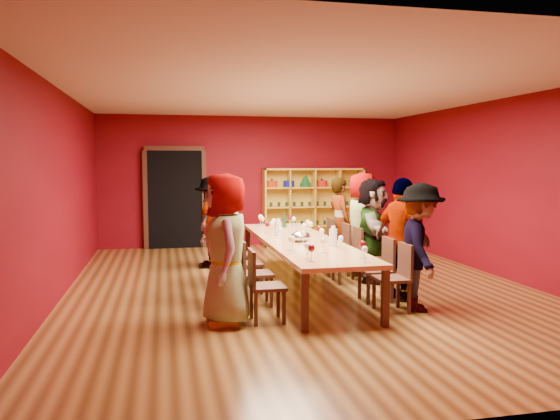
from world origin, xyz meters
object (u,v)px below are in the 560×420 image
Objects in this scene: wine_bottle at (284,221)px; person_left_3 at (215,229)px; chair_person_left_0 at (261,282)px; person_right_1 at (402,239)px; chair_person_left_1 at (251,269)px; chair_person_left_4 at (227,240)px; person_right_4 at (340,221)px; chair_person_right_3 at (340,246)px; chair_person_right_4 at (325,239)px; chair_person_left_3 at (236,251)px; person_right_0 at (420,247)px; person_left_4 at (210,225)px; person_left_0 at (226,249)px; chair_person_left_2 at (243,260)px; chair_person_right_2 at (351,252)px; person_right_3 at (362,224)px; chair_person_right_0 at (397,274)px; person_left_2 at (220,238)px; shelving_unit at (313,203)px; person_right_2 at (372,230)px; spittoon_bowl at (301,237)px; tasting_table at (300,243)px; person_left_1 at (227,244)px.

person_left_3 is at bearing -146.12° from wine_bottle.
chair_person_left_0 is 0.52× the size of person_right_1.
wine_bottle reaches higher than chair_person_left_1.
person_right_4 is (2.10, -0.28, 0.33)m from chair_person_left_4.
chair_person_right_4 is at bearing 90.00° from chair_person_right_3.
person_right_0 is (2.13, -2.27, 0.34)m from chair_person_left_3.
person_left_4 is 5.31× the size of wine_bottle.
wine_bottle is at bearing 34.96° from person_right_0.
person_left_0 is 2.03× the size of chair_person_right_3.
chair_person_left_4 is (0.00, 2.09, 0.00)m from chair_person_left_2.
person_right_3 is (0.39, 0.57, 0.39)m from chair_person_right_2.
person_left_2 is at bearing 146.29° from chair_person_right_0.
chair_person_right_3 is 0.50× the size of person_right_3.
chair_person_left_3 is (-2.31, -3.61, -0.49)m from shelving_unit.
person_left_4 is (-0.31, 2.09, 0.29)m from chair_person_left_2.
spittoon_bowl is at bearing 128.58° from person_right_2.
person_left_0 reaches higher than chair_person_right_2.
person_right_4 is (0.28, 0.00, 0.33)m from chair_person_right_4.
person_left_2 is 0.96m from chair_person_left_3.
shelving_unit is 3.01m from wine_bottle.
person_right_2 reaches higher than chair_person_left_1.
chair_person_left_1 is 3.34m from person_right_4.
spittoon_bowl reaches higher than chair_person_left_3.
person_left_3 reaches higher than person_right_1.
chair_person_right_4 is 3.00× the size of wine_bottle.
person_left_3 is at bearing 36.43° from person_right_1.
tasting_table is 2.67× the size of person_right_2.
person_right_1 is at bearing 96.57° from person_left_1.
spittoon_bowl reaches higher than chair_person_left_4.
chair_person_right_4 is at bearing 54.71° from chair_person_left_1.
person_left_3 reaches higher than chair_person_left_3.
chair_person_left_4 is 1.00× the size of chair_person_right_2.
chair_person_right_3 is 0.90m from chair_person_right_4.
chair_person_left_3 and chair_person_right_3 have the same top height.
person_right_0 reaches higher than chair_person_left_2.
chair_person_right_4 is (-0.31, 3.25, -0.34)m from person_right_0.
person_right_0 is at bearing 0.00° from chair_person_right_0.
chair_person_left_1 is at bearing -135.78° from tasting_table.
person_right_1 is (2.45, -1.73, -0.00)m from person_left_3.
chair_person_left_4 is 3.68m from person_right_1.
chair_person_left_0 is at bearing -118.47° from chair_person_right_4.
person_right_3 is at bearing 0.00° from chair_person_right_3.
chair_person_left_0 is (-2.31, -5.99, -0.49)m from shelving_unit.
person_right_1 is at bearing -54.50° from chair_person_left_4.
chair_person_left_2 is at bearing -117.41° from shelving_unit.
chair_person_left_1 is at bearing 151.26° from person_left_0.
chair_person_right_4 is at bearing 28.25° from chair_person_left_3.
chair_person_right_0 is 3.25m from chair_person_right_4.
spittoon_bowl is (-0.95, -0.40, 0.33)m from chair_person_right_2.
chair_person_left_2 is at bearing 48.92° from person_right_1.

